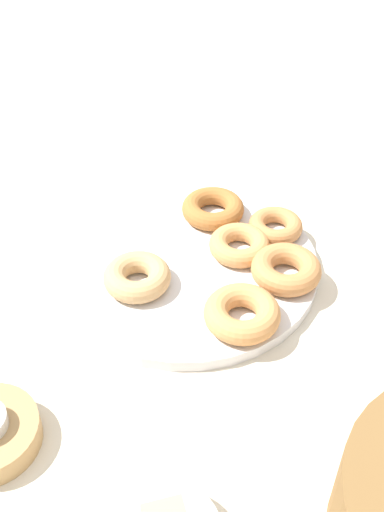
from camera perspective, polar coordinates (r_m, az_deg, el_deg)
ground_plane at (r=0.84m, az=-0.62°, el=-1.10°), size 2.40×2.40×0.00m
donut_plate at (r=0.83m, az=-0.63°, el=-0.68°), size 0.35×0.35×0.02m
donut_0 at (r=0.74m, az=4.60°, el=-5.26°), size 0.12×0.12×0.03m
donut_1 at (r=0.79m, az=-5.04°, el=-1.91°), size 0.09×0.09×0.03m
donut_2 at (r=0.89m, az=1.93°, el=4.36°), size 0.11×0.11×0.03m
donut_3 at (r=0.83m, az=4.35°, el=1.01°), size 0.11×0.11×0.03m
donut_4 at (r=0.80m, az=8.60°, el=-1.20°), size 0.11×0.11×0.03m
donut_5 at (r=0.87m, az=7.65°, el=2.75°), size 0.10×0.10×0.02m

